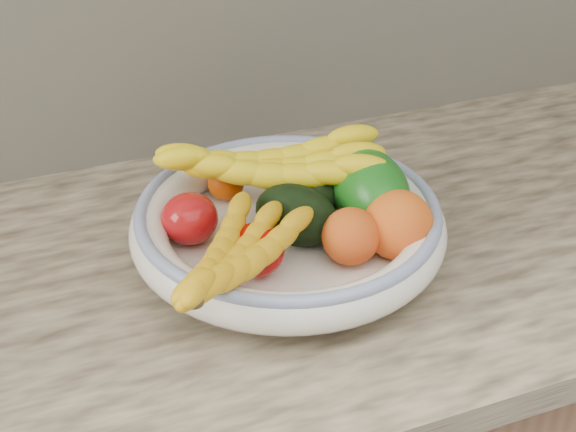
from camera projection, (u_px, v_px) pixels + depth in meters
The scene contains 12 objects.
fruit_bowl at pixel (288, 224), 0.99m from camera, with size 0.39×0.39×0.08m.
clementine_back_left at pixel (226, 184), 1.06m from camera, with size 0.05×0.05×0.04m, color #DB4E04.
clementine_back_right at pixel (280, 179), 1.07m from camera, with size 0.05×0.05×0.04m, color orange.
tomato_left at pixel (190, 219), 0.97m from camera, with size 0.07×0.07×0.06m, color #AA0F12.
tomato_near_left at pixel (255, 250), 0.92m from camera, with size 0.07×0.07×0.06m, color #A00100.
avocado_center at pixel (296, 215), 0.98m from camera, with size 0.07×0.11×0.07m, color black.
avocado_right at pixel (317, 190), 1.03m from camera, with size 0.06×0.09×0.06m, color black.
green_mango at pixel (369, 191), 1.00m from camera, with size 0.09×0.14×0.10m, color #105910.
peach_front at pixel (351, 236), 0.94m from camera, with size 0.07×0.07×0.07m, color orange.
peach_right at pixel (398, 225), 0.95m from camera, with size 0.08×0.08×0.08m, color orange.
banana_bunch_back at pixel (271, 172), 1.02m from camera, with size 0.31×0.11×0.09m, color yellow, non-canonical shape.
banana_bunch_front at pixel (234, 263), 0.87m from camera, with size 0.25×0.10×0.07m, color gold, non-canonical shape.
Camera 1 is at (-0.30, 0.89, 1.50)m, focal length 50.00 mm.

